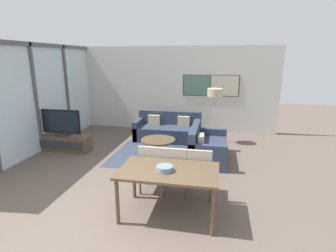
% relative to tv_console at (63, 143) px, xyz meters
% --- Properties ---
extents(ground_plane, '(24.00, 24.00, 0.00)m').
position_rel_tv_console_xyz_m(ground_plane, '(2.44, -3.00, -0.21)').
color(ground_plane, brown).
extents(wall_back, '(7.00, 0.09, 2.80)m').
position_rel_tv_console_xyz_m(wall_back, '(2.48, 2.69, 1.20)').
color(wall_back, silver).
rests_on(wall_back, ground_plane).
extents(window_wall_left, '(0.07, 5.69, 2.80)m').
position_rel_tv_console_xyz_m(window_wall_left, '(-0.56, -0.16, 1.32)').
color(window_wall_left, silver).
rests_on(window_wall_left, ground_plane).
extents(area_rug, '(2.29, 2.08, 0.01)m').
position_rel_tv_console_xyz_m(area_rug, '(2.58, 0.17, -0.20)').
color(area_rug, '#333D4C').
rests_on(area_rug, ground_plane).
extents(tv_console, '(1.48, 0.41, 0.42)m').
position_rel_tv_console_xyz_m(tv_console, '(0.00, 0.00, 0.00)').
color(tv_console, brown).
rests_on(tv_console, ground_plane).
extents(television, '(1.07, 0.20, 0.70)m').
position_rel_tv_console_xyz_m(television, '(-0.00, 0.00, 0.55)').
color(television, '#2D2D33').
rests_on(television, tv_console).
extents(sofa_main, '(1.95, 0.86, 0.83)m').
position_rel_tv_console_xyz_m(sofa_main, '(2.58, 1.51, 0.07)').
color(sofa_main, '#2D384C').
rests_on(sofa_main, ground_plane).
extents(sofa_side, '(0.86, 1.53, 0.83)m').
position_rel_tv_console_xyz_m(sofa_side, '(3.79, 0.09, 0.07)').
color(sofa_side, '#2D384C').
rests_on(sofa_side, ground_plane).
extents(coffee_table, '(0.88, 0.88, 0.41)m').
position_rel_tv_console_xyz_m(coffee_table, '(2.58, 0.17, 0.10)').
color(coffee_table, brown).
rests_on(coffee_table, ground_plane).
extents(dining_table, '(1.51, 0.90, 0.77)m').
position_rel_tv_console_xyz_m(dining_table, '(3.36, -2.39, 0.48)').
color(dining_table, brown).
rests_on(dining_table, ground_plane).
extents(dining_chair_left, '(0.46, 0.46, 0.93)m').
position_rel_tv_console_xyz_m(dining_chair_left, '(2.93, -1.76, 0.30)').
color(dining_chair_left, '#B2A899').
rests_on(dining_chair_left, ground_plane).
extents(dining_chair_centre, '(0.46, 0.46, 0.93)m').
position_rel_tv_console_xyz_m(dining_chair_centre, '(3.36, -1.77, 0.30)').
color(dining_chair_centre, '#B2A899').
rests_on(dining_chair_centre, ground_plane).
extents(dining_chair_right, '(0.46, 0.46, 0.93)m').
position_rel_tv_console_xyz_m(dining_chair_right, '(3.79, -1.77, 0.30)').
color(dining_chair_right, '#B2A899').
rests_on(dining_chair_right, ground_plane).
extents(fruit_bowl, '(0.25, 0.25, 0.08)m').
position_rel_tv_console_xyz_m(fruit_bowl, '(3.31, -2.45, 0.61)').
color(fruit_bowl, slate).
rests_on(fruit_bowl, dining_table).
extents(floor_lamp, '(0.43, 0.43, 1.59)m').
position_rel_tv_console_xyz_m(floor_lamp, '(3.94, 1.49, 1.18)').
color(floor_lamp, '#2D2D33').
rests_on(floor_lamp, ground_plane).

